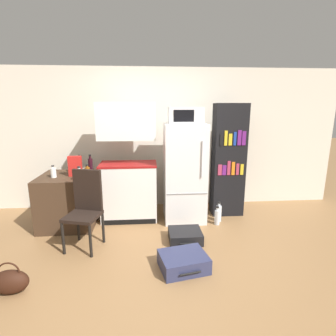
{
  "coord_description": "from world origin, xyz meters",
  "views": [
    {
      "loc": [
        -0.05,
        -2.71,
        1.79
      ],
      "look_at": [
        0.23,
        0.85,
        0.96
      ],
      "focal_mm": 28.0,
      "sensor_mm": 36.0,
      "label": 1
    }
  ],
  "objects_px": {
    "bottle_amber_beer": "(88,172)",
    "bookshelf": "(228,161)",
    "kitchen_hutch": "(128,168)",
    "side_table": "(69,200)",
    "bottle_blue_soda": "(80,166)",
    "water_bottle_middle": "(219,213)",
    "chair": "(86,204)",
    "water_bottle_front": "(217,217)",
    "bowl": "(85,169)",
    "refrigerator": "(184,173)",
    "suitcase_large_flat": "(183,262)",
    "microwave": "(185,115)",
    "cereal_box": "(75,166)",
    "bottle_milk_white": "(53,172)",
    "bottle_wine_dark": "(90,165)",
    "handbag": "(10,281)",
    "bottle_clear_short": "(79,175)",
    "bottle_green_tall": "(74,166)",
    "suitcase_small_flat": "(185,236)"
  },
  "relations": [
    {
      "from": "bottle_amber_beer",
      "to": "bookshelf",
      "type": "bearing_deg",
      "value": 8.59
    },
    {
      "from": "kitchen_hutch",
      "to": "bookshelf",
      "type": "bearing_deg",
      "value": 3.18
    },
    {
      "from": "side_table",
      "to": "bottle_blue_soda",
      "type": "height_order",
      "value": "bottle_blue_soda"
    },
    {
      "from": "water_bottle_middle",
      "to": "chair",
      "type": "bearing_deg",
      "value": -163.31
    },
    {
      "from": "bottle_blue_soda",
      "to": "water_bottle_front",
      "type": "relative_size",
      "value": 0.97
    },
    {
      "from": "bottle_amber_beer",
      "to": "bowl",
      "type": "distance_m",
      "value": 0.41
    },
    {
      "from": "refrigerator",
      "to": "suitcase_large_flat",
      "type": "xyz_separation_m",
      "value": [
        -0.19,
        -1.38,
        -0.68
      ]
    },
    {
      "from": "side_table",
      "to": "microwave",
      "type": "height_order",
      "value": "microwave"
    },
    {
      "from": "side_table",
      "to": "cereal_box",
      "type": "relative_size",
      "value": 2.65
    },
    {
      "from": "bottle_milk_white",
      "to": "bottle_wine_dark",
      "type": "xyz_separation_m",
      "value": [
        0.49,
        0.23,
        0.05
      ]
    },
    {
      "from": "kitchen_hutch",
      "to": "cereal_box",
      "type": "height_order",
      "value": "kitchen_hutch"
    },
    {
      "from": "bookshelf",
      "to": "handbag",
      "type": "bearing_deg",
      "value": -146.27
    },
    {
      "from": "side_table",
      "to": "bookshelf",
      "type": "xyz_separation_m",
      "value": [
        2.56,
        0.24,
        0.53
      ]
    },
    {
      "from": "microwave",
      "to": "handbag",
      "type": "distance_m",
      "value": 2.98
    },
    {
      "from": "chair",
      "to": "bottle_milk_white",
      "type": "bearing_deg",
      "value": 150.66
    },
    {
      "from": "refrigerator",
      "to": "bottle_amber_beer",
      "type": "bearing_deg",
      "value": -173.03
    },
    {
      "from": "microwave",
      "to": "bottle_amber_beer",
      "type": "bearing_deg",
      "value": -173.09
    },
    {
      "from": "bookshelf",
      "to": "bottle_clear_short",
      "type": "height_order",
      "value": "bookshelf"
    },
    {
      "from": "bottle_milk_white",
      "to": "suitcase_large_flat",
      "type": "xyz_separation_m",
      "value": [
        1.76,
        -1.19,
        -0.78
      ]
    },
    {
      "from": "bottle_milk_white",
      "to": "microwave",
      "type": "bearing_deg",
      "value": 5.52
    },
    {
      "from": "refrigerator",
      "to": "microwave",
      "type": "height_order",
      "value": "microwave"
    },
    {
      "from": "microwave",
      "to": "bottle_amber_beer",
      "type": "height_order",
      "value": "microwave"
    },
    {
      "from": "kitchen_hutch",
      "to": "bottle_green_tall",
      "type": "distance_m",
      "value": 0.83
    },
    {
      "from": "bookshelf",
      "to": "bottle_milk_white",
      "type": "xyz_separation_m",
      "value": [
        -2.71,
        -0.35,
        -0.06
      ]
    },
    {
      "from": "kitchen_hutch",
      "to": "suitcase_small_flat",
      "type": "distance_m",
      "value": 1.38
    },
    {
      "from": "bottle_blue_soda",
      "to": "chair",
      "type": "distance_m",
      "value": 0.86
    },
    {
      "from": "handbag",
      "to": "water_bottle_front",
      "type": "bearing_deg",
      "value": 29.31
    },
    {
      "from": "kitchen_hutch",
      "to": "bottle_milk_white",
      "type": "relative_size",
      "value": 10.46
    },
    {
      "from": "bottle_green_tall",
      "to": "bottle_clear_short",
      "type": "relative_size",
      "value": 1.27
    },
    {
      "from": "bottle_wine_dark",
      "to": "chair",
      "type": "xyz_separation_m",
      "value": [
        0.08,
        -0.78,
        -0.33
      ]
    },
    {
      "from": "microwave",
      "to": "bowl",
      "type": "xyz_separation_m",
      "value": [
        -1.6,
        0.2,
        -0.86
      ]
    },
    {
      "from": "microwave",
      "to": "water_bottle_front",
      "type": "height_order",
      "value": "microwave"
    },
    {
      "from": "water_bottle_front",
      "to": "bookshelf",
      "type": "bearing_deg",
      "value": 58.37
    },
    {
      "from": "bottle_amber_beer",
      "to": "water_bottle_front",
      "type": "relative_size",
      "value": 0.6
    },
    {
      "from": "cereal_box",
      "to": "chair",
      "type": "distance_m",
      "value": 0.76
    },
    {
      "from": "cereal_box",
      "to": "water_bottle_middle",
      "type": "xyz_separation_m",
      "value": [
        2.19,
        -0.04,
        -0.8
      ]
    },
    {
      "from": "kitchen_hutch",
      "to": "bookshelf",
      "type": "xyz_separation_m",
      "value": [
        1.64,
        0.09,
        0.08
      ]
    },
    {
      "from": "kitchen_hutch",
      "to": "bottle_amber_beer",
      "type": "height_order",
      "value": "kitchen_hutch"
    },
    {
      "from": "refrigerator",
      "to": "handbag",
      "type": "xyz_separation_m",
      "value": [
        -1.94,
        -1.65,
        -0.65
      ]
    },
    {
      "from": "microwave",
      "to": "bottle_blue_soda",
      "type": "height_order",
      "value": "microwave"
    },
    {
      "from": "bookshelf",
      "to": "water_bottle_middle",
      "type": "bearing_deg",
      "value": -123.66
    },
    {
      "from": "bottle_amber_beer",
      "to": "water_bottle_middle",
      "type": "xyz_separation_m",
      "value": [
        2.01,
        0.01,
        -0.72
      ]
    },
    {
      "from": "bottle_clear_short",
      "to": "bowl",
      "type": "xyz_separation_m",
      "value": [
        -0.07,
        0.61,
        -0.07
      ]
    },
    {
      "from": "bottle_green_tall",
      "to": "suitcase_large_flat",
      "type": "height_order",
      "value": "bottle_green_tall"
    },
    {
      "from": "handbag",
      "to": "cereal_box",
      "type": "bearing_deg",
      "value": 79.09
    },
    {
      "from": "cereal_box",
      "to": "suitcase_large_flat",
      "type": "xyz_separation_m",
      "value": [
        1.46,
        -1.25,
        -0.85
      ]
    },
    {
      "from": "microwave",
      "to": "side_table",
      "type": "bearing_deg",
      "value": -177.3
    },
    {
      "from": "bottle_blue_soda",
      "to": "microwave",
      "type": "bearing_deg",
      "value": -0.62
    },
    {
      "from": "suitcase_large_flat",
      "to": "chair",
      "type": "bearing_deg",
      "value": 139.84
    },
    {
      "from": "bowl",
      "to": "handbag",
      "type": "bearing_deg",
      "value": -100.58
    }
  ]
}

